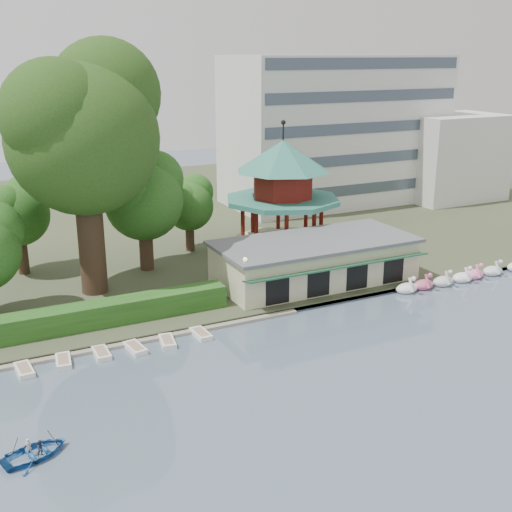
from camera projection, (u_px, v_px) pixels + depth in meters
ground_plane at (363, 428)px, 36.90m from camera, size 220.00×220.00×0.00m
shore at (124, 222)px, 81.32m from camera, size 220.00×70.00×0.40m
embankment at (238, 319)px, 51.66m from camera, size 220.00×0.60×0.30m
dock at (88, 349)px, 46.53m from camera, size 34.00×1.60×0.24m
boathouse at (315, 260)px, 59.20m from camera, size 18.60×9.39×3.90m
pavilion at (283, 185)px, 67.07m from camera, size 12.40×12.40×13.50m
office_building at (355, 135)px, 89.64m from camera, size 38.00×18.00×20.00m
hedge at (37, 325)px, 47.73m from camera, size 30.00×2.00×1.80m
lamp_post at (245, 273)px, 52.78m from camera, size 0.36×0.36×4.28m
big_tree at (84, 125)px, 52.81m from camera, size 13.92×12.97×21.64m
small_trees at (50, 218)px, 56.73m from camera, size 38.67×16.20×11.39m
swan_boats at (485, 273)px, 61.82m from camera, size 20.69×2.06×1.92m
moored_rowboats at (43, 366)px, 43.88m from camera, size 24.74×2.65×0.36m
rowboat_with_passengers at (35, 448)px, 34.08m from camera, size 5.82×4.85×2.01m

